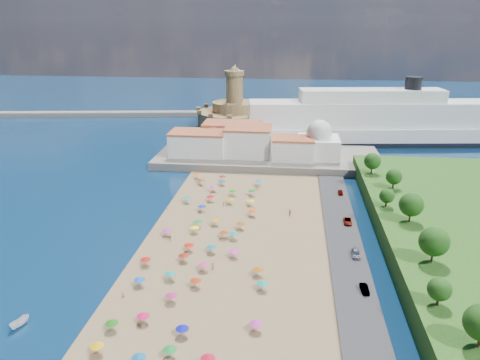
# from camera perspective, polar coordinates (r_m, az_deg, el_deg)

# --- Properties ---
(ground) EXTENTS (700.00, 700.00, 0.00)m
(ground) POSITION_cam_1_polar(r_m,az_deg,el_deg) (125.32, -3.16, -7.11)
(ground) COLOR #071938
(ground) RESTS_ON ground
(terrace) EXTENTS (90.00, 36.00, 3.00)m
(terrace) POSITION_cam_1_polar(r_m,az_deg,el_deg) (191.69, 3.44, 2.75)
(terrace) COLOR #59544C
(terrace) RESTS_ON ground
(jetty) EXTENTS (18.00, 70.00, 2.40)m
(jetty) POSITION_cam_1_polar(r_m,az_deg,el_deg) (227.55, -1.60, 5.32)
(jetty) COLOR #59544C
(jetty) RESTS_ON ground
(breakwater) EXTENTS (199.03, 34.77, 2.60)m
(breakwater) POSITION_cam_1_polar(r_m,az_deg,el_deg) (298.83, -19.43, 7.59)
(breakwater) COLOR #59544C
(breakwater) RESTS_ON ground
(waterfront_buildings) EXTENTS (57.00, 29.00, 11.00)m
(waterfront_buildings) POSITION_cam_1_polar(r_m,az_deg,el_deg) (191.73, -0.42, 4.76)
(waterfront_buildings) COLOR silver
(waterfront_buildings) RESTS_ON terrace
(domed_building) EXTENTS (16.00, 16.00, 15.00)m
(domed_building) POSITION_cam_1_polar(r_m,az_deg,el_deg) (187.82, 9.57, 4.54)
(domed_building) COLOR silver
(domed_building) RESTS_ON terrace
(fortress) EXTENTS (40.00, 40.00, 32.40)m
(fortress) POSITION_cam_1_polar(r_m,az_deg,el_deg) (255.42, -0.66, 8.10)
(fortress) COLOR olive
(fortress) RESTS_ON ground
(cruise_ship) EXTENTS (141.61, 38.30, 30.60)m
(cruise_ship) POSITION_cam_1_polar(r_m,az_deg,el_deg) (226.49, 15.47, 6.61)
(cruise_ship) COLOR black
(cruise_ship) RESTS_ON ground
(beach_parasols) EXTENTS (31.28, 116.66, 2.20)m
(beach_parasols) POSITION_cam_1_polar(r_m,az_deg,el_deg) (115.08, -4.78, -8.47)
(beach_parasols) COLOR gray
(beach_parasols) RESTS_ON beach
(beachgoers) EXTENTS (38.03, 92.79, 1.81)m
(beachgoers) POSITION_cam_1_polar(r_m,az_deg,el_deg) (126.79, -2.60, -6.24)
(beachgoers) COLOR tan
(beachgoers) RESTS_ON beach
(moored_boats) EXTENTS (3.62, 16.11, 1.67)m
(moored_boats) POSITION_cam_1_polar(r_m,az_deg,el_deg) (98.02, -26.95, -17.03)
(moored_boats) COLOR white
(moored_boats) RESTS_ON ground
(parked_cars) EXTENTS (2.32, 62.23, 1.42)m
(parked_cars) POSITION_cam_1_polar(r_m,az_deg,el_deg) (127.40, 13.39, -6.50)
(parked_cars) COLOR gray
(parked_cars) RESTS_ON promenade
(hillside_trees) EXTENTS (9.59, 105.41, 8.10)m
(hillside_trees) POSITION_cam_1_polar(r_m,az_deg,el_deg) (116.41, 20.71, -4.94)
(hillside_trees) COLOR #382314
(hillside_trees) RESTS_ON hillside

